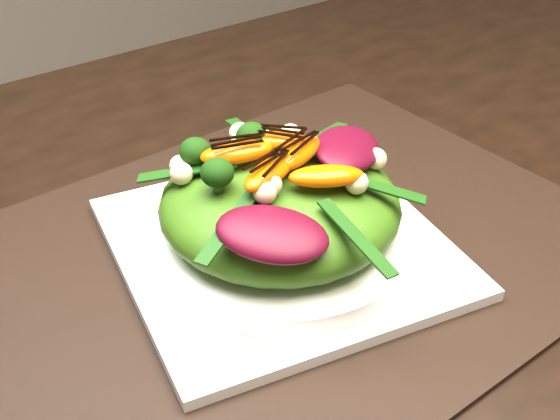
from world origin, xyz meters
TOP-DOWN VIEW (x-y plane):
  - dining_table at (0.00, 0.00)m, footprint 1.60×0.90m
  - placemat at (-0.21, -0.01)m, footprint 0.55×0.43m
  - plate_base at (-0.21, -0.01)m, footprint 0.30×0.30m
  - salad_bowl at (-0.21, -0.01)m, footprint 0.28×0.28m
  - lettuce_mound at (-0.21, -0.01)m, footprint 0.23×0.23m
  - radicchio_leaf at (-0.15, -0.02)m, footprint 0.09×0.09m
  - orange_segment at (-0.21, -0.01)m, footprint 0.06×0.03m
  - broccoli_floret at (-0.28, 0.02)m, footprint 0.04×0.04m
  - macadamia_nut at (-0.18, -0.06)m, footprint 0.02×0.02m
  - balsamic_drizzle at (-0.21, -0.01)m, footprint 0.05×0.01m

SIDE VIEW (x-z plane):
  - dining_table at x=0.00m, z-range 0.35..1.10m
  - placemat at x=-0.21m, z-range 0.75..0.75m
  - plate_base at x=-0.21m, z-range 0.75..0.76m
  - salad_bowl at x=-0.21m, z-range 0.76..0.78m
  - lettuce_mound at x=-0.21m, z-range 0.77..0.83m
  - radicchio_leaf at x=-0.15m, z-range 0.83..0.84m
  - macadamia_nut at x=-0.18m, z-range 0.83..0.85m
  - broccoli_floret at x=-0.28m, z-range 0.82..0.86m
  - orange_segment at x=-0.21m, z-range 0.83..0.85m
  - balsamic_drizzle at x=-0.21m, z-range 0.85..0.85m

